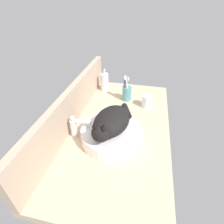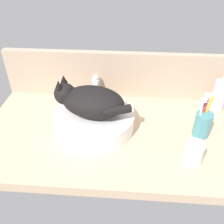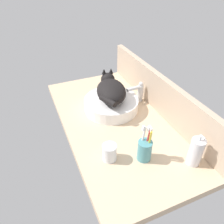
{
  "view_description": "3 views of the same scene",
  "coord_description": "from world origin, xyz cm",
  "px_view_note": "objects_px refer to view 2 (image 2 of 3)",
  "views": [
    {
      "loc": [
        -79.72,
        -13.38,
        67.52
      ],
      "look_at": [
        2.58,
        4.65,
        7.89
      ],
      "focal_mm": 28.0,
      "sensor_mm": 36.0,
      "label": 1
    },
    {
      "loc": [
        1.93,
        -78.83,
        66.57
      ],
      "look_at": [
        -4.17,
        1.0,
        8.63
      ],
      "focal_mm": 40.0,
      "sensor_mm": 36.0,
      "label": 2
    },
    {
      "loc": [
        90.66,
        -41.33,
        78.53
      ],
      "look_at": [
        4.28,
        -4.66,
        10.04
      ],
      "focal_mm": 35.0,
      "sensor_mm": 36.0,
      "label": 3
    }
  ],
  "objects_px": {
    "faucet": "(96,88)",
    "toothbrush_cup": "(203,123)",
    "soap_dispenser": "(219,95)",
    "cat": "(90,101)",
    "water_glass": "(193,154)",
    "sink_basin": "(94,120)"
  },
  "relations": [
    {
      "from": "faucet",
      "to": "toothbrush_cup",
      "type": "relative_size",
      "value": 0.73
    },
    {
      "from": "faucet",
      "to": "soap_dispenser",
      "type": "bearing_deg",
      "value": -1.96
    },
    {
      "from": "cat",
      "to": "faucet",
      "type": "height_order",
      "value": "cat"
    },
    {
      "from": "toothbrush_cup",
      "to": "water_glass",
      "type": "relative_size",
      "value": 2.23
    },
    {
      "from": "faucet",
      "to": "water_glass",
      "type": "distance_m",
      "value": 0.53
    },
    {
      "from": "sink_basin",
      "to": "toothbrush_cup",
      "type": "relative_size",
      "value": 1.76
    },
    {
      "from": "water_glass",
      "to": "soap_dispenser",
      "type": "bearing_deg",
      "value": 63.52
    },
    {
      "from": "sink_basin",
      "to": "faucet",
      "type": "distance_m",
      "value": 0.2
    },
    {
      "from": "cat",
      "to": "soap_dispenser",
      "type": "distance_m",
      "value": 0.59
    },
    {
      "from": "toothbrush_cup",
      "to": "water_glass",
      "type": "xyz_separation_m",
      "value": [
        -0.06,
        -0.15,
        -0.02
      ]
    },
    {
      "from": "cat",
      "to": "toothbrush_cup",
      "type": "bearing_deg",
      "value": -2.27
    },
    {
      "from": "sink_basin",
      "to": "water_glass",
      "type": "bearing_deg",
      "value": -23.99
    },
    {
      "from": "soap_dispenser",
      "to": "water_glass",
      "type": "distance_m",
      "value": 0.39
    },
    {
      "from": "cat",
      "to": "sink_basin",
      "type": "bearing_deg",
      "value": -9.22
    },
    {
      "from": "cat",
      "to": "water_glass",
      "type": "height_order",
      "value": "cat"
    },
    {
      "from": "soap_dispenser",
      "to": "water_glass",
      "type": "xyz_separation_m",
      "value": [
        -0.17,
        -0.34,
        -0.03
      ]
    },
    {
      "from": "sink_basin",
      "to": "toothbrush_cup",
      "type": "distance_m",
      "value": 0.43
    },
    {
      "from": "sink_basin",
      "to": "toothbrush_cup",
      "type": "height_order",
      "value": "toothbrush_cup"
    },
    {
      "from": "soap_dispenser",
      "to": "water_glass",
      "type": "bearing_deg",
      "value": -116.48
    },
    {
      "from": "toothbrush_cup",
      "to": "water_glass",
      "type": "bearing_deg",
      "value": -111.61
    },
    {
      "from": "cat",
      "to": "water_glass",
      "type": "relative_size",
      "value": 3.73
    },
    {
      "from": "sink_basin",
      "to": "water_glass",
      "type": "xyz_separation_m",
      "value": [
        0.37,
        -0.17,
        0.0
      ]
    }
  ]
}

